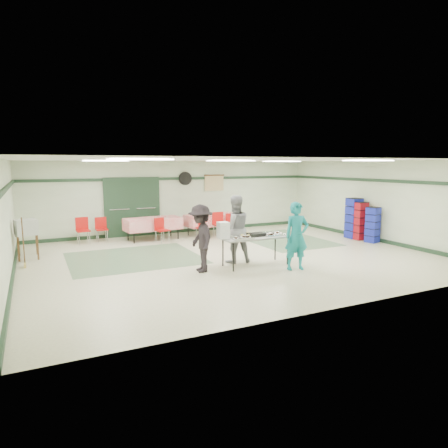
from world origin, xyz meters
name	(u,v)px	position (x,y,z in m)	size (l,w,h in m)	color
floor	(231,256)	(0.00, 0.00, 0.00)	(11.00, 11.00, 0.00)	beige
ceiling	(231,160)	(0.00, 0.00, 2.70)	(11.00, 11.00, 0.00)	silver
wall_back	(177,197)	(0.00, 4.50, 1.35)	(11.00, 11.00, 0.00)	silver
wall_front	(345,235)	(0.00, -4.50, 1.35)	(11.00, 11.00, 0.00)	silver
wall_left	(6,221)	(-5.50, 0.00, 1.35)	(9.00, 9.00, 0.00)	silver
wall_right	(376,201)	(5.50, 0.00, 1.35)	(9.00, 9.00, 0.00)	silver
trim_back	(177,179)	(0.00, 4.47, 2.05)	(11.00, 0.06, 0.10)	#1D3522
baseboard_back	(178,231)	(0.00, 4.47, 0.06)	(11.00, 0.06, 0.12)	#1D3522
trim_left	(5,189)	(-5.47, 0.00, 2.05)	(9.00, 0.06, 0.10)	#1D3522
baseboard_left	(12,278)	(-5.47, 0.00, 0.06)	(9.00, 0.06, 0.12)	#1D3522
trim_right	(377,180)	(5.47, 0.00, 2.05)	(9.00, 0.06, 0.10)	#1D3522
baseboard_right	(374,239)	(5.47, 0.00, 0.06)	(9.00, 0.06, 0.12)	#1D3522
green_patch_a	(134,258)	(-2.50, 1.00, 0.00)	(3.50, 3.00, 0.01)	#5B7757
green_patch_b	(283,239)	(2.80, 1.50, 0.00)	(2.50, 3.50, 0.01)	#5B7757
double_door_left	(119,208)	(-2.20, 4.44, 1.05)	(0.90, 0.06, 2.10)	gray
double_door_right	(146,207)	(-1.25, 4.44, 1.05)	(0.90, 0.06, 2.10)	gray
door_frame	(133,207)	(-1.73, 4.42, 1.05)	(2.00, 0.03, 2.15)	#1D3522
wall_fan	(185,178)	(0.30, 4.44, 2.05)	(0.50, 0.50, 0.10)	black
scroll_banner	(214,183)	(1.50, 4.44, 1.85)	(0.80, 0.02, 0.60)	#D8C387
serving_table	(256,238)	(0.14, -1.15, 0.72)	(1.83, 0.75, 0.76)	#A6A6A1
sheet_tray_right	(274,234)	(0.67, -1.17, 0.77)	(0.63, 0.48, 0.02)	silver
sheet_tray_mid	(248,236)	(-0.02, -1.03, 0.77)	(0.61, 0.46, 0.02)	silver
sheet_tray_left	(241,238)	(-0.35, -1.29, 0.77)	(0.53, 0.40, 0.02)	silver
baking_pan	(256,235)	(0.17, -1.14, 0.80)	(0.44, 0.28, 0.08)	black
foam_box_stack	(223,230)	(-0.75, -1.07, 0.97)	(0.26, 0.24, 0.42)	white
volunteer_teal	(297,236)	(0.84, -1.94, 0.84)	(0.61, 0.40, 1.68)	teal
volunteer_grey	(235,229)	(-0.20, -0.63, 0.89)	(0.87, 0.68, 1.78)	gray
volunteer_dark	(201,238)	(-1.36, -1.10, 0.82)	(1.06, 0.61, 1.64)	black
dining_table_a	(211,220)	(0.93, 3.44, 0.57)	(1.99, 1.03, 0.77)	red
dining_table_b	(153,223)	(-1.27, 3.44, 0.57)	(1.97, 1.01, 0.77)	red
chair_a	(219,222)	(0.97, 2.88, 0.55)	(0.42, 0.42, 0.90)	red
chair_b	(201,225)	(0.28, 2.86, 0.48)	(0.40, 0.40, 0.79)	red
chair_c	(232,222)	(1.48, 2.87, 0.50)	(0.45, 0.45, 0.82)	red
chair_d	(161,227)	(-1.16, 2.86, 0.50)	(0.48, 0.49, 0.82)	red
chair_loose_a	(101,227)	(-2.92, 3.92, 0.50)	(0.38, 0.38, 0.81)	red
chair_loose_b	(83,228)	(-3.54, 3.72, 0.53)	(0.43, 0.43, 0.87)	red
crate_stack_blue_a	(373,225)	(5.15, -0.23, 0.59)	(0.37, 0.37, 1.19)	#1A27A0
crate_stack_red	(360,221)	(5.15, 0.36, 0.65)	(0.40, 0.40, 1.31)	maroon
crate_stack_blue_b	(354,218)	(5.15, 0.65, 0.71)	(0.44, 0.44, 1.42)	#1A27A0
printer_table	(27,235)	(-5.15, 2.31, 0.64)	(0.60, 0.92, 0.74)	brown
office_printer	(26,227)	(-5.15, 1.70, 0.95)	(0.52, 0.45, 0.41)	#B7B7B2
broom	(23,242)	(-5.23, 1.23, 0.66)	(0.03, 0.03, 1.26)	brown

